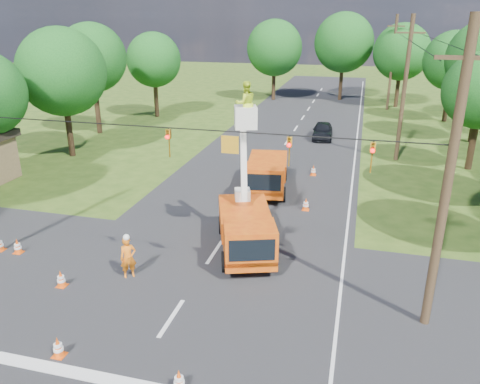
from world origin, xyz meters
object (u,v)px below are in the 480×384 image
(traffic_cone_0, at_px, (58,347))
(traffic_cone_3, at_px, (306,204))
(bucket_truck, at_px, (246,218))
(traffic_cone_5, at_px, (18,246))
(traffic_cone_7, at_px, (313,170))
(traffic_cone_4, at_px, (61,279))
(tree_far_b, at_px, (344,43))
(tree_far_a, at_px, (275,48))
(traffic_cone_1, at_px, (179,381))
(traffic_cone_2, at_px, (260,219))
(ground_worker, at_px, (128,258))
(tree_left_e, at_px, (92,58))
(second_truck, at_px, (267,173))
(tree_left_d, at_px, (62,72))
(tree_right_e, at_px, (453,61))
(pole_right_mid, at_px, (404,89))
(pole_right_near, at_px, (448,183))
(traffic_cone_6, at_px, (0,244))
(tree_far_c, at_px, (402,52))
(tree_left_f, at_px, (154,60))

(traffic_cone_0, distance_m, traffic_cone_3, 14.75)
(bucket_truck, height_order, traffic_cone_0, bucket_truck)
(traffic_cone_5, distance_m, traffic_cone_7, 18.16)
(traffic_cone_4, relative_size, tree_far_b, 0.07)
(traffic_cone_3, distance_m, tree_far_a, 35.62)
(traffic_cone_1, bearing_deg, traffic_cone_2, 90.81)
(tree_far_a, bearing_deg, ground_worker, -86.92)
(traffic_cone_7, bearing_deg, traffic_cone_0, -106.22)
(traffic_cone_3, relative_size, traffic_cone_7, 1.00)
(traffic_cone_1, bearing_deg, traffic_cone_3, 82.58)
(bucket_truck, xyz_separation_m, traffic_cone_5, (-9.71, -2.75, -1.25))
(ground_worker, relative_size, tree_left_e, 0.19)
(second_truck, relative_size, traffic_cone_1, 8.51)
(traffic_cone_2, bearing_deg, tree_left_e, 139.16)
(second_truck, distance_m, traffic_cone_7, 4.42)
(tree_far_b, bearing_deg, tree_left_d, -120.96)
(tree_left_e, height_order, tree_right_e, tree_left_e)
(traffic_cone_3, relative_size, pole_right_mid, 0.07)
(tree_left_d, bearing_deg, pole_right_mid, 12.01)
(traffic_cone_7, bearing_deg, tree_far_a, 105.96)
(pole_right_near, bearing_deg, tree_left_d, 147.45)
(traffic_cone_6, bearing_deg, second_truck, 46.26)
(traffic_cone_5, bearing_deg, traffic_cone_0, -43.08)
(traffic_cone_2, xyz_separation_m, tree_far_c, (8.16, 35.68, 5.70))
(traffic_cone_3, xyz_separation_m, tree_right_e, (10.49, 26.15, 5.45))
(tree_left_e, bearing_deg, traffic_cone_6, -70.67)
(tree_far_a, bearing_deg, bucket_truck, -80.93)
(bucket_truck, bearing_deg, traffic_cone_5, 176.94)
(tree_right_e, xyz_separation_m, tree_far_b, (-10.80, 10.00, 1.00))
(traffic_cone_0, distance_m, traffic_cone_1, 4.14)
(traffic_cone_4, distance_m, tree_left_d, 19.89)
(traffic_cone_0, relative_size, traffic_cone_3, 1.00)
(traffic_cone_3, xyz_separation_m, tree_left_d, (-18.31, 6.15, 5.77))
(ground_worker, bearing_deg, tree_left_e, 85.74)
(traffic_cone_7, height_order, tree_left_e, tree_left_e)
(traffic_cone_4, xyz_separation_m, tree_left_d, (-10.08, 16.15, 5.77))
(ground_worker, xyz_separation_m, traffic_cone_3, (6.00, 8.67, -0.52))
(traffic_cone_0, height_order, pole_right_near, pole_right_near)
(ground_worker, relative_size, traffic_cone_3, 2.48)
(traffic_cone_1, xyz_separation_m, tree_right_e, (12.30, 40.03, 5.45))
(traffic_cone_3, bearing_deg, traffic_cone_5, -145.34)
(traffic_cone_0, bearing_deg, traffic_cone_1, -5.16)
(traffic_cone_6, bearing_deg, traffic_cone_4, -23.24)
(tree_left_f, bearing_deg, traffic_cone_3, -49.43)
(traffic_cone_7, bearing_deg, tree_far_b, 90.10)
(traffic_cone_0, distance_m, traffic_cone_4, 4.19)
(tree_right_e, bearing_deg, tree_far_c, 121.56)
(ground_worker, bearing_deg, second_truck, 35.93)
(ground_worker, relative_size, tree_left_d, 0.19)
(traffic_cone_4, distance_m, traffic_cone_7, 17.87)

